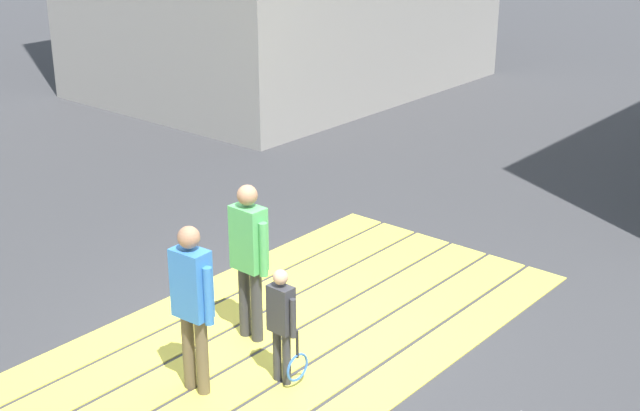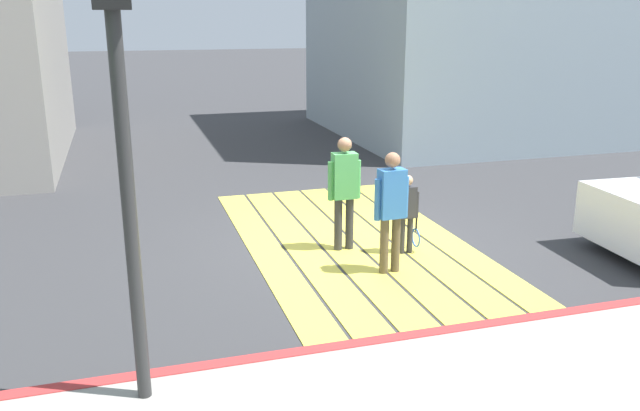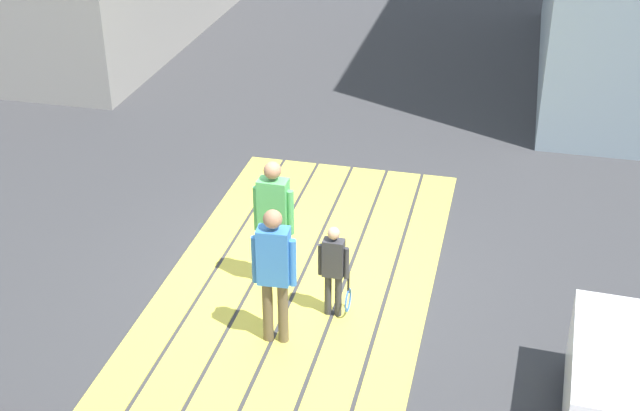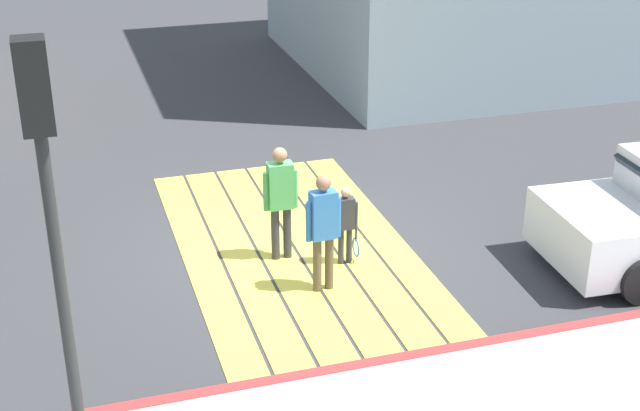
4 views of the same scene
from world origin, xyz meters
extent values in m
plane|color=#38383A|center=(0.00, 0.00, 0.00)|extent=(120.00, 120.00, 0.00)
cube|color=#EAD64C|center=(0.00, -1.38, 0.01)|extent=(6.40, 0.50, 0.01)
cube|color=#EAD64C|center=(0.00, -0.82, 0.01)|extent=(6.40, 0.50, 0.01)
cube|color=#EAD64C|center=(0.00, -0.27, 0.01)|extent=(6.40, 0.50, 0.01)
cube|color=#EAD64C|center=(0.00, 0.28, 0.01)|extent=(6.40, 0.50, 0.01)
cube|color=#EAD64C|center=(0.00, 0.83, 0.01)|extent=(6.40, 0.50, 0.01)
cube|color=#EAD64C|center=(0.00, 1.38, 0.01)|extent=(6.40, 0.50, 0.01)
cube|color=#BC3333|center=(-3.25, 0.00, 0.07)|extent=(0.16, 40.00, 0.13)
cylinder|color=black|center=(-1.06, -3.99, 0.33)|extent=(0.25, 0.67, 0.66)
cylinder|color=#2D2D2D|center=(-3.60, 3.27, 1.70)|extent=(0.12, 0.12, 3.40)
cube|color=black|center=(-3.60, 3.27, 3.82)|extent=(0.28, 0.28, 0.84)
sphere|color=maroon|center=(-3.44, 3.27, 4.10)|extent=(0.18, 0.18, 0.18)
sphere|color=#956310|center=(-3.44, 3.27, 3.83)|extent=(0.18, 0.18, 0.18)
sphere|color=#35FF59|center=(-3.44, 3.27, 3.56)|extent=(0.18, 0.18, 0.18)
cylinder|color=brown|center=(-1.29, 0.04, 0.39)|extent=(0.12, 0.12, 0.79)
cylinder|color=brown|center=(-1.28, -0.13, 0.39)|extent=(0.12, 0.12, 0.79)
cube|color=#3372BF|center=(-1.28, -0.04, 1.11)|extent=(0.23, 0.36, 0.65)
sphere|color=#9E7051|center=(-1.28, -0.04, 1.56)|extent=(0.20, 0.20, 0.20)
cylinder|color=#3372BF|center=(-1.30, 0.16, 1.05)|extent=(0.09, 0.09, 0.56)
cylinder|color=#3372BF|center=(-1.27, -0.24, 1.05)|extent=(0.09, 0.09, 0.56)
cylinder|color=#333338|center=(-0.25, 0.34, 0.40)|extent=(0.12, 0.12, 0.80)
cylinder|color=#333338|center=(-0.25, 0.17, 0.40)|extent=(0.12, 0.12, 0.80)
cube|color=#4CA559|center=(-0.25, 0.26, 1.13)|extent=(0.22, 0.35, 0.67)
sphere|color=#9E7051|center=(-0.25, 0.26, 1.59)|extent=(0.21, 0.21, 0.21)
cylinder|color=#4CA559|center=(-0.24, 0.46, 1.07)|extent=(0.09, 0.09, 0.57)
cylinder|color=#4CA559|center=(-0.25, 0.05, 1.07)|extent=(0.09, 0.09, 0.57)
cylinder|color=#333338|center=(-0.66, -0.50, 0.28)|extent=(0.08, 0.08, 0.55)
cylinder|color=#333338|center=(-0.67, -0.62, 0.28)|extent=(0.08, 0.08, 0.55)
cube|color=#333338|center=(-0.67, -0.56, 0.79)|extent=(0.15, 0.25, 0.46)
sphere|color=tan|center=(-0.67, -0.56, 1.11)|extent=(0.14, 0.14, 0.14)
cylinder|color=#333338|center=(-0.66, -0.41, 0.74)|extent=(0.06, 0.06, 0.39)
cylinder|color=#333338|center=(-0.67, -0.71, 0.74)|extent=(0.06, 0.06, 0.39)
cylinder|color=black|center=(-0.64, -0.73, 0.46)|extent=(0.03, 0.03, 0.28)
torus|color=blue|center=(-0.64, -0.73, 0.22)|extent=(0.28, 0.03, 0.28)
camera|label=1|loc=(-6.02, -5.53, 4.61)|focal=49.83mm
camera|label=2|loc=(-8.93, 3.26, 3.36)|focal=36.70mm
camera|label=3|loc=(-8.82, -2.33, 6.03)|focal=49.03mm
camera|label=4|loc=(-11.40, 3.13, 6.10)|focal=50.79mm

